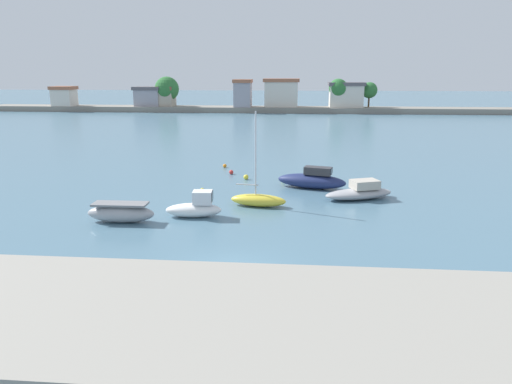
# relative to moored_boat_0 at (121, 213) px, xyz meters

# --- Properties ---
(ground_plane) EXTENTS (400.00, 400.00, 0.00)m
(ground_plane) POSITION_rel_moored_boat_0_xyz_m (7.32, -6.62, -0.56)
(ground_plane) COLOR slate
(seawall_embankment) EXTENTS (80.48, 6.14, 2.65)m
(seawall_embankment) POSITION_rel_moored_boat_0_xyz_m (7.32, -14.57, 0.77)
(seawall_embankment) COLOR gray
(seawall_embankment) RESTS_ON ground
(moored_boat_0) EXTENTS (3.94, 1.30, 1.15)m
(moored_boat_0) POSITION_rel_moored_boat_0_xyz_m (0.00, 0.00, 0.00)
(moored_boat_0) COLOR #9E9EA3
(moored_boat_0) RESTS_ON ground
(moored_boat_1) EXTENTS (3.45, 1.51, 1.60)m
(moored_boat_1) POSITION_rel_moored_boat_0_xyz_m (4.09, 1.37, 0.02)
(moored_boat_1) COLOR white
(moored_boat_1) RESTS_ON ground
(moored_boat_2) EXTENTS (3.74, 1.60, 6.12)m
(moored_boat_2) POSITION_rel_moored_boat_0_xyz_m (7.66, 3.97, -0.11)
(moored_boat_2) COLOR yellow
(moored_boat_2) RESTS_ON ground
(moored_boat_3) EXTENTS (5.39, 2.82, 1.65)m
(moored_boat_3) POSITION_rel_moored_boat_0_xyz_m (11.29, 9.12, 0.07)
(moored_boat_3) COLOR navy
(moored_boat_3) RESTS_ON ground
(moored_boat_4) EXTENTS (5.16, 3.27, 1.30)m
(moored_boat_4) POSITION_rel_moored_boat_0_xyz_m (14.46, 6.37, -0.08)
(moored_boat_4) COLOR #9E9EA3
(moored_boat_4) RESTS_ON ground
(mooring_buoy_0) EXTENTS (0.37, 0.37, 0.37)m
(mooring_buoy_0) POSITION_rel_moored_boat_0_xyz_m (4.58, 13.45, -0.37)
(mooring_buoy_0) COLOR red
(mooring_buoy_0) RESTS_ON ground
(mooring_buoy_1) EXTENTS (0.41, 0.41, 0.41)m
(mooring_buoy_1) POSITION_rel_moored_boat_0_xyz_m (6.05, 11.57, -0.35)
(mooring_buoy_1) COLOR yellow
(mooring_buoy_1) RESTS_ON ground
(mooring_buoy_2) EXTENTS (0.29, 0.29, 0.29)m
(mooring_buoy_2) POSITION_rel_moored_boat_0_xyz_m (3.31, 7.31, -0.41)
(mooring_buoy_2) COLOR yellow
(mooring_buoy_2) RESTS_ON ground
(mooring_buoy_3) EXTENTS (0.43, 0.43, 0.43)m
(mooring_buoy_3) POSITION_rel_moored_boat_0_xyz_m (9.09, 11.36, -0.34)
(mooring_buoy_3) COLOR yellow
(mooring_buoy_3) RESTS_ON ground
(mooring_buoy_4) EXTENTS (0.34, 0.34, 0.34)m
(mooring_buoy_4) POSITION_rel_moored_boat_0_xyz_m (3.61, 16.21, -0.39)
(mooring_buoy_4) COLOR orange
(mooring_buoy_4) RESTS_ON ground
(distant_shoreline) EXTENTS (130.00, 6.32, 7.43)m
(distant_shoreline) POSITION_rel_moored_boat_0_xyz_m (3.07, 76.29, 1.76)
(distant_shoreline) COLOR gray
(distant_shoreline) RESTS_ON ground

